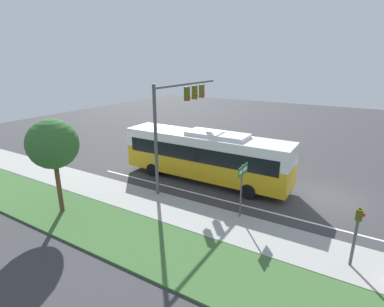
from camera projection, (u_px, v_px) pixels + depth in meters
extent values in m
plane|color=#38383A|center=(331.00, 198.00, 18.05)|extent=(80.00, 80.00, 0.00)
cube|color=#9E9E99|center=(312.00, 251.00, 12.96)|extent=(2.80, 80.00, 0.12)
cube|color=#3D6633|center=(295.00, 300.00, 10.35)|extent=(3.60, 80.00, 0.10)
cube|color=silver|center=(321.00, 225.00, 15.11)|extent=(0.14, 30.00, 0.01)
cube|color=gold|center=(205.00, 164.00, 20.34)|extent=(2.43, 11.59, 1.55)
cube|color=white|center=(205.00, 144.00, 19.91)|extent=(2.43, 11.59, 1.27)
cube|color=black|center=(205.00, 150.00, 20.04)|extent=(2.47, 10.66, 0.96)
cube|color=white|center=(217.00, 134.00, 19.26)|extent=(1.70, 4.06, 0.24)
cylinder|color=black|center=(153.00, 170.00, 21.37)|extent=(0.28, 0.92, 0.92)
cylinder|color=black|center=(171.00, 161.00, 23.27)|extent=(0.28, 0.92, 0.92)
cylinder|color=black|center=(248.00, 192.00, 17.85)|extent=(0.28, 0.92, 0.92)
cylinder|color=black|center=(261.00, 179.00, 19.76)|extent=(0.28, 0.92, 0.92)
cylinder|color=#4C4C51|center=(156.00, 143.00, 17.40)|extent=(0.20, 0.20, 6.71)
cylinder|color=#4C4C51|center=(188.00, 84.00, 19.38)|extent=(7.12, 0.14, 0.14)
cube|color=#47470F|center=(187.00, 94.00, 19.49)|extent=(0.32, 0.28, 0.90)
sphere|color=red|center=(189.00, 98.00, 19.48)|extent=(0.18, 0.18, 0.18)
cube|color=#47470F|center=(195.00, 92.00, 20.30)|extent=(0.32, 0.28, 0.90)
sphere|color=red|center=(197.00, 96.00, 20.28)|extent=(0.18, 0.18, 0.18)
cube|color=#47470F|center=(202.00, 91.00, 21.10)|extent=(0.32, 0.28, 0.90)
sphere|color=red|center=(204.00, 95.00, 21.08)|extent=(0.18, 0.18, 0.18)
cylinder|color=#4C4C51|center=(355.00, 239.00, 11.67)|extent=(0.12, 0.12, 2.61)
cube|color=#47470F|center=(359.00, 214.00, 11.34)|extent=(0.28, 0.24, 0.44)
sphere|color=red|center=(364.00, 215.00, 11.27)|extent=(0.14, 0.14, 0.14)
cylinder|color=#4C4C51|center=(241.00, 193.00, 15.27)|extent=(0.08, 0.08, 2.99)
cube|color=#196B33|center=(243.00, 170.00, 15.01)|extent=(1.18, 0.03, 0.51)
cube|color=white|center=(243.00, 170.00, 15.00)|extent=(1.01, 0.01, 0.18)
cylinder|color=brown|center=(59.00, 185.00, 15.90)|extent=(0.24, 0.24, 3.02)
sphere|color=#33662D|center=(53.00, 144.00, 15.21)|extent=(2.59, 2.59, 2.59)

